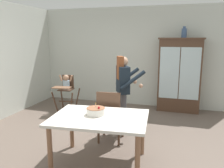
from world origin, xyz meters
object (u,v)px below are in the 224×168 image
at_px(ceramic_vase, 184,33).
at_px(adult_person, 123,85).
at_px(dining_table, 100,123).
at_px(birthday_cake, 96,111).
at_px(china_cabinet, 179,75).
at_px(high_chair_with_toddler, 66,86).
at_px(dining_chair_far_side, 110,113).

height_order(ceramic_vase, adult_person, ceramic_vase).
relative_size(dining_table, birthday_cake, 5.28).
xyz_separation_m(ceramic_vase, birthday_cake, (-1.19, -2.97, -1.20)).
distance_m(china_cabinet, adult_person, 2.07).
height_order(high_chair_with_toddler, adult_person, adult_person).
xyz_separation_m(china_cabinet, birthday_cake, (-1.14, -2.97, -0.15)).
height_order(adult_person, dining_table, adult_person).
bearing_deg(china_cabinet, high_chair_with_toddler, -162.04).
xyz_separation_m(dining_table, birthday_cake, (-0.08, 0.07, 0.15)).
relative_size(high_chair_with_toddler, birthday_cake, 3.39).
xyz_separation_m(ceramic_vase, adult_person, (-1.07, -1.81, -1.03)).
bearing_deg(high_chair_with_toddler, birthday_cake, -58.31).
relative_size(dining_table, dining_chair_far_side, 1.54).
distance_m(birthday_cake, dining_chair_far_side, 0.69).
bearing_deg(birthday_cake, china_cabinet, 68.99).
distance_m(adult_person, birthday_cake, 1.18).
bearing_deg(dining_table, adult_person, 88.06).
xyz_separation_m(china_cabinet, dining_chair_far_side, (-1.13, -2.32, -0.39)).
relative_size(high_chair_with_toddler, dining_table, 0.64).
height_order(high_chair_with_toddler, dining_chair_far_side, dining_chair_far_side).
xyz_separation_m(high_chair_with_toddler, dining_table, (1.70, -2.14, -0.01)).
bearing_deg(high_chair_with_toddler, dining_chair_far_side, -47.51).
bearing_deg(dining_chair_far_side, birthday_cake, 84.85).
xyz_separation_m(birthday_cake, dining_chair_far_side, (0.01, 0.64, -0.24)).
height_order(china_cabinet, ceramic_vase, ceramic_vase).
height_order(adult_person, dining_chair_far_side, adult_person).
height_order(ceramic_vase, birthday_cake, ceramic_vase).
distance_m(ceramic_vase, adult_person, 2.34).
bearing_deg(high_chair_with_toddler, china_cabinet, 11.63).
xyz_separation_m(china_cabinet, adult_person, (-1.02, -1.80, 0.02)).
xyz_separation_m(china_cabinet, high_chair_with_toddler, (-2.76, -0.89, -0.29)).
relative_size(high_chair_with_toddler, dining_chair_far_side, 0.99).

